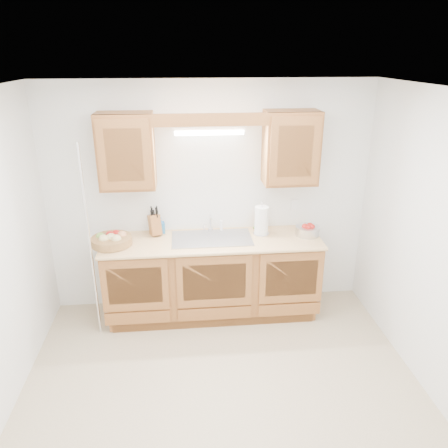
{
  "coord_description": "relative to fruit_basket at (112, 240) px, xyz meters",
  "views": [
    {
      "loc": [
        -0.28,
        -3.02,
        2.75
      ],
      "look_at": [
        0.09,
        0.85,
        1.2
      ],
      "focal_mm": 35.0,
      "sensor_mm": 36.0,
      "label": 1
    }
  ],
  "objects": [
    {
      "name": "upper_cabinet_left",
      "position": [
        0.2,
        0.18,
        0.87
      ],
      "size": [
        0.55,
        0.33,
        0.75
      ],
      "primitive_type": "cube",
      "color": "#975F2C",
      "rests_on": "room"
    },
    {
      "name": "orange_canister",
      "position": [
        1.57,
        0.29,
        0.04
      ],
      "size": [
        0.07,
        0.07,
        0.2
      ],
      "rotation": [
        0.0,
        0.0,
        0.16
      ],
      "color": "orange",
      "rests_on": "countertop"
    },
    {
      "name": "upper_cabinet_right",
      "position": [
        1.86,
        0.18,
        0.87
      ],
      "size": [
        0.55,
        0.33,
        0.75
      ],
      "primitive_type": "cube",
      "color": "#975F2C",
      "rests_on": "room"
    },
    {
      "name": "apple_bowl",
      "position": [
        2.06,
        0.05,
        0.0
      ],
      "size": [
        0.29,
        0.29,
        0.13
      ],
      "rotation": [
        0.0,
        0.0,
        0.12
      ],
      "color": "silver",
      "rests_on": "countertop"
    },
    {
      "name": "room",
      "position": [
        1.03,
        -1.15,
        0.29
      ],
      "size": [
        3.52,
        3.5,
        2.5
      ],
      "color": "tan",
      "rests_on": "ground"
    },
    {
      "name": "outlet_plate",
      "position": [
        1.98,
        0.34,
        0.19
      ],
      "size": [
        0.08,
        0.01,
        0.12
      ],
      "primitive_type": "cube",
      "color": "white",
      "rests_on": "room"
    },
    {
      "name": "wire_shelf_pole",
      "position": [
        -0.17,
        -0.22,
        0.04
      ],
      "size": [
        0.03,
        0.03,
        2.0
      ],
      "primitive_type": "cylinder",
      "color": "silver",
      "rests_on": "ground"
    },
    {
      "name": "soap_bottle",
      "position": [
        0.49,
        0.27,
        0.03
      ],
      "size": [
        0.09,
        0.1,
        0.18
      ],
      "primitive_type": "imported",
      "rotation": [
        0.0,
        0.0,
        0.18
      ],
      "color": "#226AAA",
      "rests_on": "countertop"
    },
    {
      "name": "fluorescent_fixture",
      "position": [
        1.03,
        0.27,
        1.04
      ],
      "size": [
        0.76,
        0.08,
        0.08
      ],
      "color": "white",
      "rests_on": "room"
    },
    {
      "name": "knife_block",
      "position": [
        0.43,
        0.23,
        0.06
      ],
      "size": [
        0.16,
        0.21,
        0.32
      ],
      "rotation": [
        0.0,
        0.0,
        0.34
      ],
      "color": "#975F2C",
      "rests_on": "countertop"
    },
    {
      "name": "base_cabinets",
      "position": [
        1.03,
        0.05,
        -0.52
      ],
      "size": [
        2.2,
        0.6,
        0.86
      ],
      "primitive_type": "cube",
      "color": "#975F2C",
      "rests_on": "ground"
    },
    {
      "name": "sponge",
      "position": [
        1.57,
        0.29,
        -0.05
      ],
      "size": [
        0.12,
        0.1,
        0.02
      ],
      "rotation": [
        0.0,
        0.0,
        -0.4
      ],
      "color": "#CC333F",
      "rests_on": "countertop"
    },
    {
      "name": "countertop",
      "position": [
        1.03,
        0.03,
        -0.08
      ],
      "size": [
        2.3,
        0.63,
        0.04
      ],
      "primitive_type": "cube",
      "color": "tan",
      "rests_on": "base_cabinets"
    },
    {
      "name": "sink",
      "position": [
        1.03,
        0.06,
        -0.13
      ],
      "size": [
        0.84,
        0.46,
        0.36
      ],
      "color": "#9E9EA3",
      "rests_on": "countertop"
    },
    {
      "name": "fruit_basket",
      "position": [
        0.0,
        0.0,
        0.0
      ],
      "size": [
        0.44,
        0.44,
        0.13
      ],
      "rotation": [
        0.0,
        0.0,
        -0.08
      ],
      "color": "#B38048",
      "rests_on": "countertop"
    },
    {
      "name": "valance",
      "position": [
        1.03,
        0.04,
        1.18
      ],
      "size": [
        2.2,
        0.05,
        0.12
      ],
      "primitive_type": "cube",
      "color": "#975F2C",
      "rests_on": "room"
    },
    {
      "name": "paper_towel",
      "position": [
        1.57,
        0.13,
        0.1
      ],
      "size": [
        0.18,
        0.18,
        0.37
      ],
      "rotation": [
        0.0,
        0.0,
        0.02
      ],
      "color": "silver",
      "rests_on": "countertop"
    }
  ]
}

